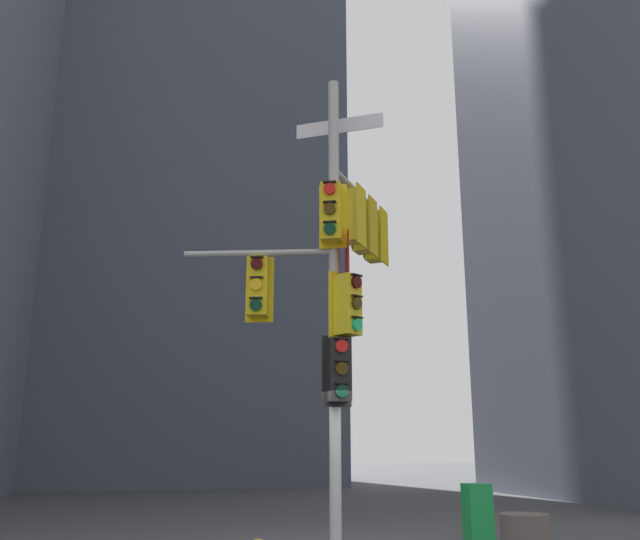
{
  "coord_description": "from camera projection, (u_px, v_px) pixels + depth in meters",
  "views": [
    {
      "loc": [
        -2.86,
        -10.87,
        1.66
      ],
      "look_at": [
        -0.27,
        -0.09,
        4.51
      ],
      "focal_mm": 38.58,
      "sensor_mm": 36.0,
      "label": 1
    }
  ],
  "objects": [
    {
      "name": "newspaper_box",
      "position": [
        478.0,
        514.0,
        11.94
      ],
      "size": [
        0.45,
        0.36,
        1.03
      ],
      "color": "#198C3F",
      "rests_on": "ground"
    },
    {
      "name": "building_mid_block",
      "position": [
        202.0,
        100.0,
        38.24
      ],
      "size": [
        13.1,
        13.1,
        40.78
      ],
      "primitive_type": "cube",
      "color": "#4C5460",
      "rests_on": "ground"
    },
    {
      "name": "signal_pole_assembly",
      "position": [
        338.0,
        270.0,
        12.02
      ],
      "size": [
        4.14,
        2.62,
        8.07
      ],
      "color": "#B2B2B5",
      "rests_on": "ground"
    }
  ]
}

